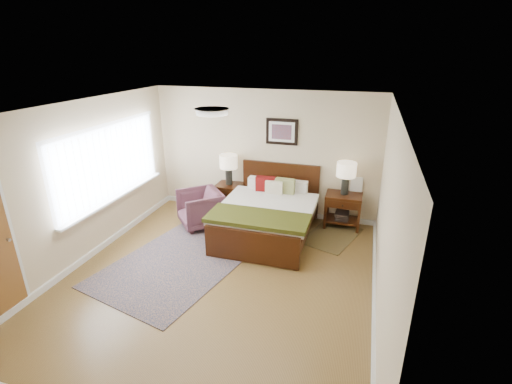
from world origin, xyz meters
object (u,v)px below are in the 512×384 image
rug_persian (177,264)px  nightstand_right (343,207)px  nightstand_left (229,190)px  armchair (200,208)px  lamp_left (229,164)px  bed (268,210)px  lamp_right (346,172)px

rug_persian → nightstand_right: bearing=54.6°
nightstand_left → armchair: (-0.32, -0.72, -0.14)m
armchair → lamp_left: bearing=114.4°
armchair → rug_persian: bearing=-33.9°
bed → lamp_right: size_ratio=3.30×
lamp_left → rug_persian: 2.38m
lamp_left → armchair: 1.07m
nightstand_right → lamp_left: 2.39m
armchair → bed: bearing=46.7°
bed → rug_persian: bed is taller
nightstand_right → armchair: armchair is taller
bed → armchair: bearing=179.1°
lamp_left → lamp_right: lamp_right is taller
bed → rug_persian: 1.85m
lamp_left → armchair: (-0.32, -0.74, -0.70)m
nightstand_left → armchair: size_ratio=0.80×
nightstand_right → rug_persian: nightstand_right is taller
rug_persian → lamp_left: bearing=100.3°
nightstand_right → rug_persian: (-2.40, -2.12, -0.39)m
lamp_right → lamp_left: bearing=180.0°
bed → rug_persian: size_ratio=0.81×
nightstand_left → nightstand_right: nightstand_right is taller
lamp_right → armchair: size_ratio=0.79×
nightstand_left → lamp_right: bearing=0.5°
lamp_right → rug_persian: (-2.40, -2.13, -1.09)m
bed → nightstand_right: 1.48m
lamp_left → bed: bearing=-36.6°
lamp_right → nightstand_right: bearing=-90.0°
nightstand_right → lamp_left: size_ratio=1.09×
armchair → nightstand_right: bearing=63.1°
bed → nightstand_right: bed is taller
bed → lamp_right: lamp_right is taller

